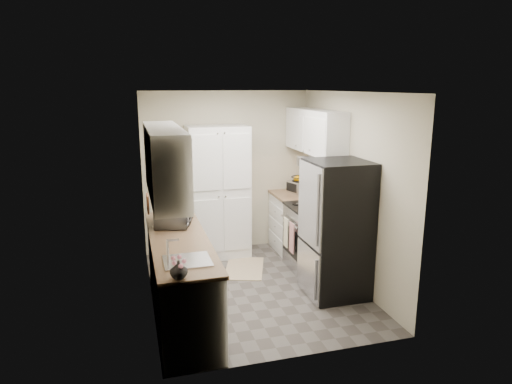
% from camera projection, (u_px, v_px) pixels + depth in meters
% --- Properties ---
extents(ground, '(3.20, 3.20, 0.00)m').
position_uv_depth(ground, '(254.00, 288.00, 5.94)').
color(ground, '#56514C').
rests_on(ground, ground).
extents(room_shell, '(2.64, 3.24, 2.52)m').
position_uv_depth(room_shell, '(253.00, 165.00, 5.55)').
color(room_shell, beige).
rests_on(room_shell, ground).
extents(pantry_cabinet, '(0.90, 0.55, 2.00)m').
position_uv_depth(pantry_cabinet, '(218.00, 192.00, 6.89)').
color(pantry_cabinet, white).
rests_on(pantry_cabinet, ground).
extents(base_cabinet_left, '(0.60, 2.30, 0.88)m').
position_uv_depth(base_cabinet_left, '(181.00, 278.00, 5.18)').
color(base_cabinet_left, white).
rests_on(base_cabinet_left, ground).
extents(countertop_left, '(0.63, 2.33, 0.04)m').
position_uv_depth(countertop_left, '(179.00, 240.00, 5.07)').
color(countertop_left, '#846647').
rests_on(countertop_left, base_cabinet_left).
extents(base_cabinet_right, '(0.60, 0.80, 0.88)m').
position_uv_depth(base_cabinet_right, '(294.00, 224.00, 7.22)').
color(base_cabinet_right, white).
rests_on(base_cabinet_right, ground).
extents(countertop_right, '(0.63, 0.83, 0.04)m').
position_uv_depth(countertop_right, '(295.00, 195.00, 7.11)').
color(countertop_right, '#846647').
rests_on(countertop_right, base_cabinet_right).
extents(electric_range, '(0.71, 0.78, 1.13)m').
position_uv_depth(electric_range, '(313.00, 237.00, 6.45)').
color(electric_range, '#B7B7BC').
rests_on(electric_range, ground).
extents(refrigerator, '(0.70, 0.72, 1.70)m').
position_uv_depth(refrigerator, '(337.00, 229.00, 5.61)').
color(refrigerator, '#B7B7BC').
rests_on(refrigerator, ground).
extents(microwave, '(0.53, 0.67, 0.33)m').
position_uv_depth(microwave, '(174.00, 211.00, 5.56)').
color(microwave, silver).
rests_on(microwave, countertop_left).
extents(wine_bottle, '(0.07, 0.07, 0.28)m').
position_uv_depth(wine_bottle, '(159.00, 207.00, 5.81)').
color(wine_bottle, black).
rests_on(wine_bottle, countertop_left).
extents(flower_vase, '(0.16, 0.16, 0.16)m').
position_uv_depth(flower_vase, '(179.00, 270.00, 3.99)').
color(flower_vase, silver).
rests_on(flower_vase, countertop_left).
extents(cutting_board, '(0.07, 0.27, 0.34)m').
position_uv_depth(cutting_board, '(177.00, 199.00, 6.08)').
color(cutting_board, '#398F44').
rests_on(cutting_board, countertop_left).
extents(toaster_oven, '(0.35, 0.39, 0.19)m').
position_uv_depth(toaster_oven, '(300.00, 187.00, 7.17)').
color(toaster_oven, silver).
rests_on(toaster_oven, countertop_right).
extents(fruit_basket, '(0.32, 0.32, 0.11)m').
position_uv_depth(fruit_basket, '(300.00, 178.00, 7.14)').
color(fruit_basket, '#FFAC00').
rests_on(fruit_basket, toaster_oven).
extents(kitchen_mat, '(0.76, 0.96, 0.01)m').
position_uv_depth(kitchen_mat, '(244.00, 268.00, 6.57)').
color(kitchen_mat, '#CCB189').
rests_on(kitchen_mat, ground).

